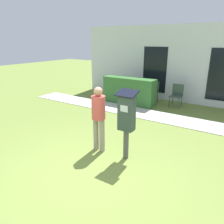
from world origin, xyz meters
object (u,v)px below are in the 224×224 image
object	(u,v)px
parking_meter	(127,116)
outdoor_chair_middle	(177,94)
person_standing	(99,114)
outdoor_chair_left	(153,90)

from	to	relation	value
parking_meter	outdoor_chair_middle	size ratio (longest dim) A/B	1.77
person_standing	parking_meter	bearing A→B (deg)	4.84
outdoor_chair_middle	outdoor_chair_left	bearing A→B (deg)	169.22
parking_meter	outdoor_chair_left	xyz separation A→B (m)	(-1.42, 4.77, -0.49)
parking_meter	outdoor_chair_left	bearing A→B (deg)	106.56
parking_meter	outdoor_chair_left	distance (m)	5.00
outdoor_chair_left	outdoor_chair_middle	bearing A→B (deg)	16.84
person_standing	outdoor_chair_left	distance (m)	4.86
person_standing	outdoor_chair_middle	bearing A→B (deg)	88.33
parking_meter	outdoor_chair_middle	distance (m)	4.73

